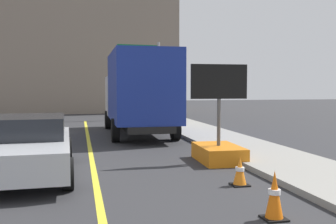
# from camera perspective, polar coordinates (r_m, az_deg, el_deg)

# --- Properties ---
(lane_center_stripe) EXTENTS (0.14, 36.00, 0.01)m
(lane_center_stripe) POSITION_cam_1_polar(r_m,az_deg,el_deg) (6.57, -9.75, -14.70)
(lane_center_stripe) COLOR yellow
(lane_center_stripe) RESTS_ON ground
(arrow_board_trailer) EXTENTS (1.60, 1.83, 2.70)m
(arrow_board_trailer) POSITION_cam_1_polar(r_m,az_deg,el_deg) (10.92, 7.43, -4.74)
(arrow_board_trailer) COLOR orange
(arrow_board_trailer) RESTS_ON ground
(box_truck) EXTENTS (2.69, 7.67, 3.48)m
(box_truck) POSITION_cam_1_polar(r_m,az_deg,el_deg) (16.83, -4.34, 2.95)
(box_truck) COLOR black
(box_truck) RESTS_ON ground
(pickup_car) EXTENTS (2.23, 4.86, 1.38)m
(pickup_car) POSITION_cam_1_polar(r_m,az_deg,el_deg) (9.73, -20.10, -4.66)
(pickup_car) COLOR silver
(pickup_car) RESTS_ON ground
(highway_guide_sign) EXTENTS (2.78, 0.33, 5.00)m
(highway_guide_sign) POSITION_cam_1_polar(r_m,az_deg,el_deg) (25.30, -3.13, 6.69)
(highway_guide_sign) COLOR gray
(highway_guide_sign) RESTS_ON ground
(far_building_block) EXTENTS (16.76, 8.90, 10.62)m
(far_building_block) POSITION_cam_1_polar(r_m,az_deg,el_deg) (35.46, -13.60, 8.77)
(far_building_block) COLOR gray
(far_building_block) RESTS_ON ground
(traffic_cone_mid_lane) EXTENTS (0.36, 0.36, 0.77)m
(traffic_cone_mid_lane) POSITION_cam_1_polar(r_m,az_deg,el_deg) (6.41, 15.34, -11.72)
(traffic_cone_mid_lane) COLOR black
(traffic_cone_mid_lane) RESTS_ON ground
(traffic_cone_far_lane) EXTENTS (0.36, 0.36, 0.61)m
(traffic_cone_far_lane) POSITION_cam_1_polar(r_m,az_deg,el_deg) (8.39, 10.49, -8.56)
(traffic_cone_far_lane) COLOR black
(traffic_cone_far_lane) RESTS_ON ground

